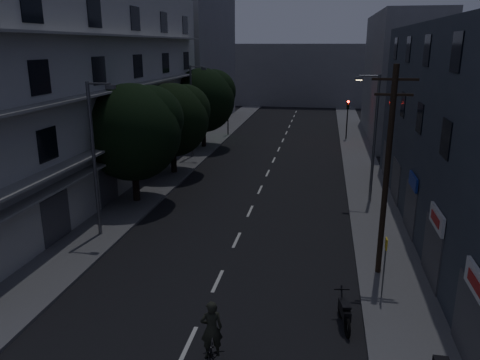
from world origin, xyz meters
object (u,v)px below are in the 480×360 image
(utility_pole, at_px, (387,169))
(cyclist, at_px, (212,347))
(bus_stop_sign, at_px, (385,257))
(motorcycle, at_px, (344,313))

(utility_pole, xyz_separation_m, cyclist, (-5.80, -7.44, -4.06))
(bus_stop_sign, distance_m, motorcycle, 2.93)
(utility_pole, bearing_deg, cyclist, -127.95)
(utility_pole, bearing_deg, motorcycle, -110.83)
(utility_pole, relative_size, cyclist, 3.76)
(utility_pole, distance_m, cyclist, 10.27)
(motorcycle, relative_size, cyclist, 0.83)
(cyclist, bearing_deg, bus_stop_sign, 22.23)
(bus_stop_sign, relative_size, motorcycle, 1.28)
(motorcycle, xyz_separation_m, cyclist, (-4.17, -3.16, 0.30))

